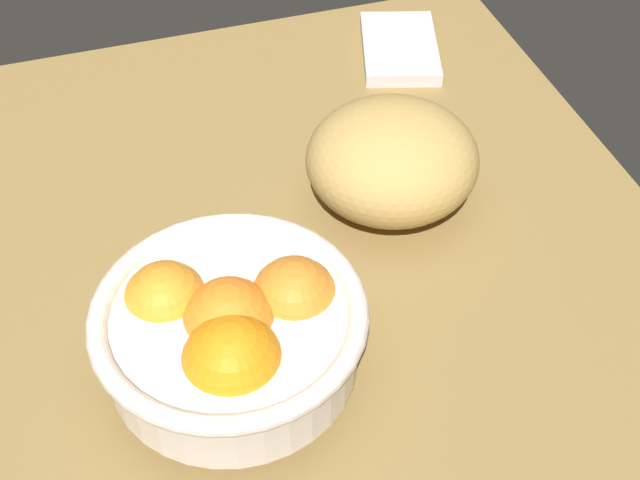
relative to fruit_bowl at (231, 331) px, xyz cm
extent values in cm
cube|color=olive|center=(15.61, -10.67, -7.14)|extent=(68.62, 64.11, 3.00)
cylinder|color=silver|center=(0.05, 0.05, -4.59)|extent=(9.19, 9.19, 2.09)
cylinder|color=silver|center=(0.05, 0.05, -0.79)|extent=(19.11, 19.11, 5.52)
torus|color=silver|center=(0.05, 0.05, 1.98)|extent=(20.71, 20.71, 1.60)
sphere|color=orange|center=(3.61, 4.16, 0.65)|extent=(6.63, 6.63, 6.63)
sphere|color=orange|center=(0.98, -5.21, 0.69)|extent=(6.85, 6.85, 6.85)
sphere|color=orange|center=(-3.65, 0.73, 0.80)|extent=(7.51, 7.51, 7.51)
sphere|color=orange|center=(0.05, 0.05, 0.76)|extent=(7.24, 7.24, 7.24)
ellipsoid|color=tan|center=(15.41, -18.86, -0.68)|extent=(18.31, 18.80, 9.91)
cube|color=silver|center=(38.43, -28.76, -4.87)|extent=(15.10, 11.83, 1.55)
camera|label=1|loc=(-41.24, 6.14, 51.61)|focal=49.36mm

